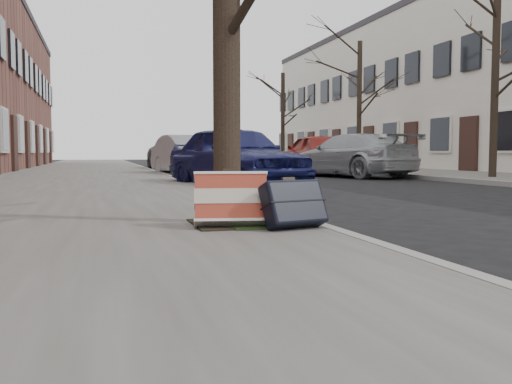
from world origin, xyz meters
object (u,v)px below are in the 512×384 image
object	(u,v)px
suitcase_red	(231,200)
car_near_front	(236,157)
suitcase_navy	(294,203)
car_near_mid	(190,156)

from	to	relation	value
suitcase_red	car_near_front	bearing A→B (deg)	86.19
suitcase_navy	car_near_mid	size ratio (longest dim) A/B	0.14
suitcase_red	car_near_mid	xyz separation A→B (m)	(1.73, 13.53, 0.31)
car_near_mid	suitcase_navy	bearing A→B (deg)	-105.89
car_near_front	car_near_mid	world-z (taller)	car_near_front
suitcase_red	car_near_mid	size ratio (longest dim) A/B	0.16
suitcase_red	car_near_mid	distance (m)	13.64
suitcase_red	suitcase_navy	bearing A→B (deg)	-14.43
suitcase_red	car_near_front	xyz separation A→B (m)	(1.74, 7.10, 0.33)
car_near_mid	car_near_front	bearing A→B (deg)	-100.78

